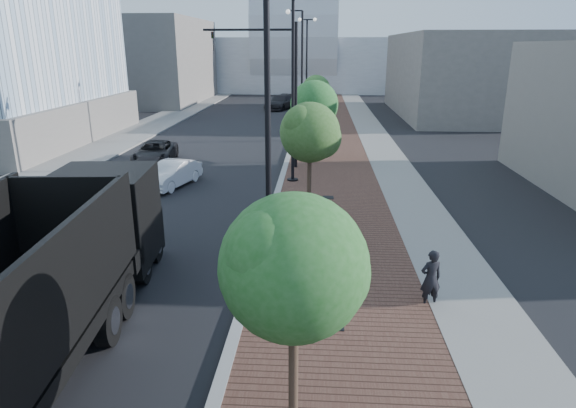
# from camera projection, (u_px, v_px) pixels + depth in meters

# --- Properties ---
(sidewalk) EXTENTS (7.00, 140.00, 0.12)m
(sidewalk) POSITION_uv_depth(u_px,v_px,m) (338.00, 128.00, 42.74)
(sidewalk) COLOR #4C2D23
(sidewalk) RESTS_ON ground
(concrete_strip) EXTENTS (2.40, 140.00, 0.13)m
(concrete_strip) POSITION_uv_depth(u_px,v_px,m) (369.00, 128.00, 42.57)
(concrete_strip) COLOR slate
(concrete_strip) RESTS_ON ground
(curb) EXTENTS (0.30, 140.00, 0.14)m
(curb) POSITION_uv_depth(u_px,v_px,m) (297.00, 127.00, 42.95)
(curb) COLOR gray
(curb) RESTS_ON ground
(west_sidewalk) EXTENTS (4.00, 140.00, 0.12)m
(west_sidewalk) POSITION_uv_depth(u_px,v_px,m) (150.00, 126.00, 43.74)
(west_sidewalk) COLOR slate
(west_sidewalk) RESTS_ON ground
(dump_truck) EXTENTS (4.02, 13.98, 3.76)m
(dump_truck) POSITION_uv_depth(u_px,v_px,m) (61.00, 274.00, 11.78)
(dump_truck) COLOR black
(dump_truck) RESTS_ON ground
(white_sedan) EXTENTS (2.36, 4.10, 1.28)m
(white_sedan) POSITION_uv_depth(u_px,v_px,m) (172.00, 174.00, 24.90)
(white_sedan) COLOR silver
(white_sedan) RESTS_ON ground
(dark_car_mid) EXTENTS (2.64, 4.87, 1.30)m
(dark_car_mid) POSITION_uv_depth(u_px,v_px,m) (155.00, 152.00, 29.94)
(dark_car_mid) COLOR black
(dark_car_mid) RESTS_ON ground
(dark_car_far) EXTENTS (3.83, 5.80, 1.56)m
(dark_car_far) POSITION_uv_depth(u_px,v_px,m) (280.00, 102.00, 55.66)
(dark_car_far) COLOR black
(dark_car_far) RESTS_ON ground
(pedestrian) EXTENTS (0.68, 0.54, 1.64)m
(pedestrian) POSITION_uv_depth(u_px,v_px,m) (431.00, 279.00, 13.27)
(pedestrian) COLOR black
(pedestrian) RESTS_ON ground
(streetlight_1) EXTENTS (1.44, 0.56, 9.21)m
(streetlight_1) POSITION_uv_depth(u_px,v_px,m) (264.00, 142.00, 13.09)
(streetlight_1) COLOR black
(streetlight_1) RESTS_ON ground
(streetlight_2) EXTENTS (1.72, 0.56, 9.28)m
(streetlight_2) POSITION_uv_depth(u_px,v_px,m) (293.00, 88.00, 24.35)
(streetlight_2) COLOR black
(streetlight_2) RESTS_ON ground
(streetlight_3) EXTENTS (1.44, 0.56, 9.21)m
(streetlight_3) POSITION_uv_depth(u_px,v_px,m) (300.00, 81.00, 35.92)
(streetlight_3) COLOR black
(streetlight_3) RESTS_ON ground
(streetlight_4) EXTENTS (1.72, 0.56, 9.28)m
(streetlight_4) POSITION_uv_depth(u_px,v_px,m) (307.00, 68.00, 47.18)
(streetlight_4) COLOR black
(streetlight_4) RESTS_ON ground
(traffic_mast) EXTENTS (5.09, 0.20, 8.00)m
(traffic_mast) POSITION_uv_depth(u_px,v_px,m) (279.00, 80.00, 27.21)
(traffic_mast) COLOR black
(traffic_mast) RESTS_ON ground
(tree_0) EXTENTS (2.37, 2.32, 4.70)m
(tree_0) POSITION_uv_depth(u_px,v_px,m) (297.00, 267.00, 7.58)
(tree_0) COLOR #382619
(tree_0) RESTS_ON ground
(tree_1) EXTENTS (2.26, 2.19, 4.87)m
(tree_1) POSITION_uv_depth(u_px,v_px,m) (311.00, 133.00, 17.97)
(tree_1) COLOR #382619
(tree_1) RESTS_ON ground
(tree_2) EXTENTS (2.85, 2.85, 4.88)m
(tree_2) POSITION_uv_depth(u_px,v_px,m) (315.00, 105.00, 29.48)
(tree_2) COLOR #382619
(tree_2) RESTS_ON ground
(tree_3) EXTENTS (2.38, 2.33, 4.54)m
(tree_3) POSITION_uv_depth(u_px,v_px,m) (317.00, 89.00, 40.92)
(tree_3) COLOR #382619
(tree_3) RESTS_ON ground
(convention_center) EXTENTS (50.00, 30.00, 50.00)m
(convention_center) POSITION_uv_depth(u_px,v_px,m) (298.00, 51.00, 84.07)
(convention_center) COLOR #A5AAAF
(convention_center) RESTS_ON ground
(commercial_block_nw) EXTENTS (14.00, 20.00, 10.00)m
(commercial_block_nw) POSITION_uv_depth(u_px,v_px,m) (144.00, 61.00, 61.70)
(commercial_block_nw) COLOR #66615B
(commercial_block_nw) RESTS_ON ground
(commercial_block_ne) EXTENTS (12.00, 22.00, 8.00)m
(commercial_block_ne) POSITION_uv_depth(u_px,v_px,m) (460.00, 75.00, 50.29)
(commercial_block_ne) COLOR #5F5B56
(commercial_block_ne) RESTS_ON ground
(utility_cover_1) EXTENTS (0.50, 0.50, 0.02)m
(utility_cover_1) POSITION_uv_depth(u_px,v_px,m) (334.00, 325.00, 12.35)
(utility_cover_1) COLOR black
(utility_cover_1) RESTS_ON sidewalk
(utility_cover_2) EXTENTS (0.50, 0.50, 0.02)m
(utility_cover_2) POSITION_uv_depth(u_px,v_px,m) (328.00, 197.00, 22.81)
(utility_cover_2) COLOR black
(utility_cover_2) RESTS_ON sidewalk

